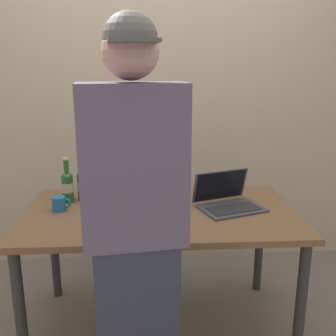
# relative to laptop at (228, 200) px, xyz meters

# --- Properties ---
(ground_plane) EXTENTS (8.00, 8.00, 0.00)m
(ground_plane) POSITION_rel_laptop_xyz_m (-0.39, -0.04, -0.79)
(ground_plane) COLOR slate
(ground_plane) RESTS_ON ground
(desk) EXTENTS (1.52, 0.85, 0.75)m
(desk) POSITION_rel_laptop_xyz_m (-0.39, -0.04, -0.12)
(desk) COLOR brown
(desk) RESTS_ON ground
(laptop) EXTENTS (0.42, 0.39, 0.20)m
(laptop) POSITION_rel_laptop_xyz_m (0.00, 0.00, 0.00)
(laptop) COLOR #383D4C
(laptop) RESTS_ON desk
(beer_bottle_brown) EXTENTS (0.07, 0.07, 0.27)m
(beer_bottle_brown) POSITION_rel_laptop_xyz_m (-0.94, 0.14, 0.06)
(beer_bottle_brown) COLOR #1E5123
(beer_bottle_brown) RESTS_ON desk
(beer_bottle_dark) EXTENTS (0.07, 0.07, 0.29)m
(beer_bottle_dark) POSITION_rel_laptop_xyz_m (-0.85, 0.17, 0.06)
(beer_bottle_dark) COLOR #333333
(beer_bottle_dark) RESTS_ON desk
(person_figure) EXTENTS (0.43, 0.32, 1.73)m
(person_figure) POSITION_rel_laptop_xyz_m (-0.52, -0.64, 0.10)
(person_figure) COLOR #2D3347
(person_figure) RESTS_ON ground
(coffee_mug) EXTENTS (0.11, 0.08, 0.08)m
(coffee_mug) POSITION_rel_laptop_xyz_m (-0.96, -0.00, -0.00)
(coffee_mug) COLOR #19598C
(coffee_mug) RESTS_ON desk
(back_wall) EXTENTS (6.00, 0.10, 2.60)m
(back_wall) POSITION_rel_laptop_xyz_m (-0.39, 0.91, 0.51)
(back_wall) COLOR tan
(back_wall) RESTS_ON ground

